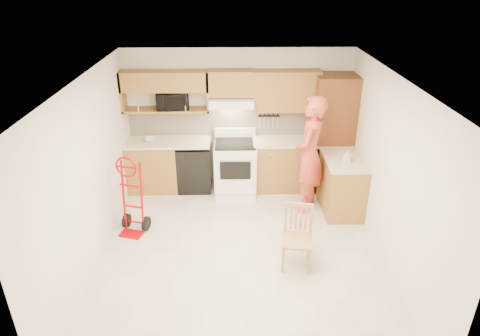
{
  "coord_description": "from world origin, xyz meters",
  "views": [
    {
      "loc": [
        -0.1,
        -4.94,
        3.75
      ],
      "look_at": [
        0.0,
        0.5,
        1.1
      ],
      "focal_mm": 31.35,
      "sensor_mm": 36.0,
      "label": 1
    }
  ],
  "objects_px": {
    "person": "(309,155)",
    "range": "(235,164)",
    "dining_chair": "(297,238)",
    "microwave": "(172,100)",
    "hand_truck": "(130,199)"
  },
  "relations": [
    {
      "from": "person",
      "to": "range",
      "type": "bearing_deg",
      "value": -94.25
    },
    {
      "from": "range",
      "to": "person",
      "type": "distance_m",
      "value": 1.41
    },
    {
      "from": "person",
      "to": "dining_chair",
      "type": "xyz_separation_m",
      "value": [
        -0.38,
        -1.53,
        -0.54
      ]
    },
    {
      "from": "microwave",
      "to": "dining_chair",
      "type": "relative_size",
      "value": 0.63
    },
    {
      "from": "hand_truck",
      "to": "range",
      "type": "bearing_deg",
      "value": 54.78
    },
    {
      "from": "range",
      "to": "person",
      "type": "xyz_separation_m",
      "value": [
        1.2,
        -0.61,
        0.43
      ]
    },
    {
      "from": "person",
      "to": "hand_truck",
      "type": "height_order",
      "value": "person"
    },
    {
      "from": "microwave",
      "to": "dining_chair",
      "type": "xyz_separation_m",
      "value": [
        1.89,
        -2.41,
        -1.2
      ]
    },
    {
      "from": "person",
      "to": "dining_chair",
      "type": "distance_m",
      "value": 1.67
    },
    {
      "from": "microwave",
      "to": "range",
      "type": "bearing_deg",
      "value": -21.65
    },
    {
      "from": "range",
      "to": "dining_chair",
      "type": "distance_m",
      "value": 2.29
    },
    {
      "from": "range",
      "to": "hand_truck",
      "type": "height_order",
      "value": "hand_truck"
    },
    {
      "from": "hand_truck",
      "to": "dining_chair",
      "type": "bearing_deg",
      "value": -3.78
    },
    {
      "from": "range",
      "to": "dining_chair",
      "type": "relative_size",
      "value": 1.24
    },
    {
      "from": "microwave",
      "to": "person",
      "type": "relative_size",
      "value": 0.28
    }
  ]
}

